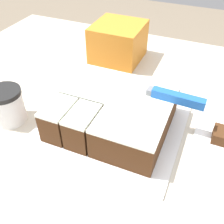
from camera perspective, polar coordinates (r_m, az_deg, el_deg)
The scene contains 8 objects.
countertop at distance 1.10m, azimuth 1.34°, elevation -19.68°, with size 1.40×1.10×0.95m.
cake_board at distance 0.69m, azimuth 0.00°, elevation -2.88°, with size 0.36×0.33×0.01m.
cake at distance 0.66m, azimuth 0.24°, elevation 0.05°, with size 0.29×0.25×0.09m.
knife at distance 0.65m, azimuth 11.67°, elevation 3.75°, with size 0.32×0.04×0.02m.
coffee_cup at distance 0.74m, azimuth -21.87°, elevation 1.30°, with size 0.09×0.09×0.10m.
paper_napkin at distance 0.71m, azimuth 22.80°, elevation -5.77°, with size 0.14×0.14×0.01m.
brownie at distance 0.70m, azimuth 23.16°, elevation -4.77°, with size 0.05×0.05×0.03m.
storage_box at distance 0.97m, azimuth 1.36°, elevation 14.99°, with size 0.17×0.17×0.13m.
Camera 1 is at (0.19, -0.52, 1.42)m, focal length 42.00 mm.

